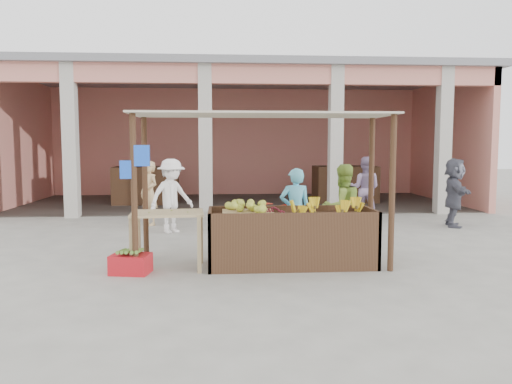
{
  "coord_description": "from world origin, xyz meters",
  "views": [
    {
      "loc": [
        -0.6,
        -7.69,
        1.91
      ],
      "look_at": [
        0.03,
        1.2,
        1.06
      ],
      "focal_mm": 35.0,
      "sensor_mm": 36.0,
      "label": 1
    }
  ],
  "objects": [
    {
      "name": "shopper_d",
      "position": [
        4.81,
        3.47,
        0.84
      ],
      "size": [
        1.06,
        1.67,
        1.68
      ],
      "primitive_type": "imported",
      "rotation": [
        0.0,
        0.0,
        1.28
      ],
      "color": "#4E4F5C",
      "rests_on": "ground"
    },
    {
      "name": "vendor_blue",
      "position": [
        0.7,
        0.9,
        0.8
      ],
      "size": [
        0.61,
        0.46,
        1.6
      ],
      "primitive_type": "imported",
      "rotation": [
        0.0,
        0.0,
        3.17
      ],
      "color": "#5BC9E9",
      "rests_on": "ground"
    },
    {
      "name": "vendor_green",
      "position": [
        1.56,
        1.01,
        0.82
      ],
      "size": [
        0.89,
        0.68,
        1.65
      ],
      "primitive_type": "imported",
      "rotation": [
        0.0,
        0.0,
        3.46
      ],
      "color": "#92B73E",
      "rests_on": "ground"
    },
    {
      "name": "stall_awning",
      "position": [
        -0.01,
        0.06,
        1.98
      ],
      "size": [
        4.09,
        1.35,
        2.39
      ],
      "color": "#482E1D",
      "rests_on": "ground"
    },
    {
      "name": "shopper_e",
      "position": [
        -2.3,
        4.2,
        0.79
      ],
      "size": [
        0.72,
        0.74,
        1.58
      ],
      "primitive_type": "imported",
      "rotation": [
        0.0,
        0.0,
        -0.84
      ],
      "color": "tan",
      "rests_on": "ground"
    },
    {
      "name": "motorcycle",
      "position": [
        0.52,
        2.6,
        0.5
      ],
      "size": [
        1.02,
        2.02,
        1.01
      ],
      "primitive_type": "imported",
      "rotation": [
        0.0,
        0.0,
        1.76
      ],
      "color": "maroon",
      "rests_on": "ground"
    },
    {
      "name": "banana_heap",
      "position": [
        1.03,
        -0.05,
        0.9
      ],
      "size": [
        1.14,
        0.62,
        0.21
      ],
      "primitive_type": null,
      "color": "gold",
      "rests_on": "fruit_stall"
    },
    {
      "name": "papaya_pile",
      "position": [
        -1.42,
        -0.07,
        0.99
      ],
      "size": [
        0.73,
        0.42,
        0.21
      ],
      "primitive_type": null,
      "color": "#4F822A",
      "rests_on": "side_table"
    },
    {
      "name": "side_table",
      "position": [
        -1.42,
        -0.07,
        0.74
      ],
      "size": [
        1.13,
        0.79,
        0.88
      ],
      "rotation": [
        0.0,
        0.0,
        0.06
      ],
      "color": "tan",
      "rests_on": "ground"
    },
    {
      "name": "produce_sacks",
      "position": [
        2.91,
        5.19,
        0.33
      ],
      "size": [
        1.08,
        0.8,
        0.65
      ],
      "color": "maroon",
      "rests_on": "ground"
    },
    {
      "name": "berry_heap",
      "position": [
        0.22,
        0.04,
        0.87
      ],
      "size": [
        0.47,
        0.38,
        0.15
      ],
      "primitive_type": "ellipsoid",
      "color": "maroon",
      "rests_on": "fruit_stall"
    },
    {
      "name": "fruit_stall",
      "position": [
        0.5,
        0.0,
        0.4
      ],
      "size": [
        2.6,
        0.95,
        0.8
      ],
      "primitive_type": "cube",
      "color": "#482E1D",
      "rests_on": "ground"
    },
    {
      "name": "shopper_a",
      "position": [
        -1.67,
        3.12,
        0.87
      ],
      "size": [
        1.22,
        1.11,
        1.73
      ],
      "primitive_type": "imported",
      "rotation": [
        0.0,
        0.0,
        0.64
      ],
      "color": "white",
      "rests_on": "ground"
    },
    {
      "name": "melon_tray",
      "position": [
        -0.18,
        0.06,
        0.9
      ],
      "size": [
        0.8,
        0.7,
        0.21
      ],
      "color": "#A58555",
      "rests_on": "fruit_stall"
    },
    {
      "name": "ground",
      "position": [
        0.0,
        0.0,
        0.0
      ],
      "size": [
        60.0,
        60.0,
        0.0
      ],
      "primitive_type": "plane",
      "color": "gray",
      "rests_on": "ground"
    },
    {
      "name": "shopper_f",
      "position": [
        3.04,
        4.64,
        0.88
      ],
      "size": [
        0.98,
        0.78,
        1.75
      ],
      "primitive_type": "imported",
      "rotation": [
        0.0,
        0.0,
        2.76
      ],
      "color": "gray",
      "rests_on": "ground"
    },
    {
      "name": "red_crate",
      "position": [
        -1.95,
        -0.33,
        0.14
      ],
      "size": [
        0.62,
        0.5,
        0.29
      ],
      "primitive_type": "cube",
      "rotation": [
        0.0,
        0.0,
        -0.19
      ],
      "color": "red",
      "rests_on": "ground"
    },
    {
      "name": "plantain_bundle",
      "position": [
        -1.95,
        -0.33,
        0.33
      ],
      "size": [
        0.43,
        0.3,
        0.09
      ],
      "primitive_type": null,
      "color": "#5C8831",
      "rests_on": "red_crate"
    },
    {
      "name": "market_building",
      "position": [
        0.05,
        8.93,
        2.7
      ],
      "size": [
        14.4,
        6.4,
        4.2
      ],
      "color": "tan",
      "rests_on": "ground"
    }
  ]
}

